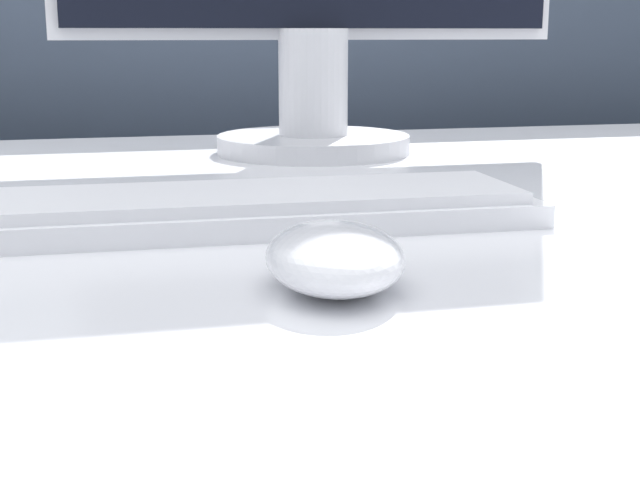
% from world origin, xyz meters
% --- Properties ---
extents(partition_panel, '(5.00, 0.03, 1.01)m').
position_xyz_m(partition_panel, '(0.00, 0.70, 0.50)').
color(partition_panel, '#333D4C').
rests_on(partition_panel, ground_plane).
extents(computer_mouse_near, '(0.09, 0.12, 0.03)m').
position_xyz_m(computer_mouse_near, '(0.07, -0.17, 0.78)').
color(computer_mouse_near, white).
rests_on(computer_mouse_near, desk).
extents(keyboard, '(0.44, 0.12, 0.02)m').
position_xyz_m(keyboard, '(0.03, -0.00, 0.78)').
color(keyboard, white).
rests_on(keyboard, desk).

